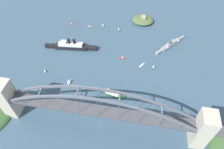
{
  "coord_description": "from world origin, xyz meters",
  "views": [
    {
      "loc": [
        36.02,
        -118.8,
        235.35
      ],
      "look_at": [
        0.0,
        80.45,
        8.0
      ],
      "focal_mm": 32.47,
      "sensor_mm": 36.0,
      "label": 1
    }
  ],
  "objects": [
    {
      "name": "naval_cruiser",
      "position": [
        88.73,
        173.44,
        3.15
      ],
      "size": [
        51.62,
        58.79,
        17.53
      ],
      "color": "gray",
      "rests_on": "ground"
    },
    {
      "name": "small_boat_9",
      "position": [
        -67.63,
        204.87,
        0.68
      ],
      "size": [
        9.06,
        3.77,
        1.94
      ],
      "color": "gold",
      "rests_on": "ground"
    },
    {
      "name": "small_boat_0",
      "position": [
        -61.52,
        59.55,
        4.21
      ],
      "size": [
        5.93,
        9.59,
        8.91
      ],
      "color": "silver",
      "rests_on": "ground"
    },
    {
      "name": "small_boat_1",
      "position": [
        -35.62,
        52.03,
        0.9
      ],
      "size": [
        5.96,
        11.21,
        2.46
      ],
      "color": "#234C8C",
      "rests_on": "ground"
    },
    {
      "name": "small_boat_10",
      "position": [
        -104.38,
        206.2,
        0.66
      ],
      "size": [
        8.97,
        7.09,
        1.85
      ],
      "color": "#B2231E",
      "rests_on": "ground"
    },
    {
      "name": "small_boat_5",
      "position": [
        -28.98,
        196.69,
        0.79
      ],
      "size": [
        2.62,
        7.01,
        2.22
      ],
      "color": "#234C8C",
      "rests_on": "ground"
    },
    {
      "name": "harbor_ferry_steamer",
      "position": [
        6.72,
        49.47,
        2.79
      ],
      "size": [
        36.74,
        13.36,
        8.85
      ],
      "color": "#23512D",
      "rests_on": "ground"
    },
    {
      "name": "small_boat_3",
      "position": [
        -8.87,
        202.12,
        3.47
      ],
      "size": [
        6.33,
        4.76,
        7.38
      ],
      "color": "#2D6B3D",
      "rests_on": "ground"
    },
    {
      "name": "small_boat_2",
      "position": [
        -41.57,
        210.47,
        3.37
      ],
      "size": [
        5.91,
        5.43,
        7.11
      ],
      "color": "#234C8C",
      "rests_on": "ground"
    },
    {
      "name": "harbor_arch_bridge",
      "position": [
        0.0,
        0.0,
        31.02
      ],
      "size": [
        295.96,
        20.46,
        68.0
      ],
      "color": "#BCB29E",
      "rests_on": "ground"
    },
    {
      "name": "small_boat_7",
      "position": [
        -105.79,
        73.74,
        3.13
      ],
      "size": [
        7.14,
        4.2,
        6.67
      ],
      "color": "black",
      "rests_on": "ground"
    },
    {
      "name": "small_boat_6",
      "position": [
        42.98,
        115.53,
        0.8
      ],
      "size": [
        8.39,
        10.88,
        2.3
      ],
      "color": "silver",
      "rests_on": "ground"
    },
    {
      "name": "fort_island_mid_harbor",
      "position": [
        34.42,
        239.53,
        4.87
      ],
      "size": [
        41.81,
        38.38,
        14.36
      ],
      "color": "#4C6038",
      "rests_on": "ground"
    },
    {
      "name": "small_boat_4",
      "position": [
        9.87,
        126.61,
        0.83
      ],
      "size": [
        10.56,
        2.7,
        2.25
      ],
      "color": "#B2231E",
      "rests_on": "ground"
    },
    {
      "name": "small_boat_8",
      "position": [
        61.82,
        113.95,
        2.9
      ],
      "size": [
        6.3,
        4.06,
        6.17
      ],
      "color": "#234C8C",
      "rests_on": "ground"
    },
    {
      "name": "channel_marker_buoy",
      "position": [
        -38.52,
        39.83,
        1.12
      ],
      "size": [
        2.2,
        2.2,
        2.75
      ],
      "color": "red",
      "rests_on": "ground"
    },
    {
      "name": "ground_plane",
      "position": [
        0.0,
        0.0,
        0.0
      ],
      "size": [
        1400.0,
        1400.0,
        0.0
      ],
      "primitive_type": "plane",
      "color": "#385166"
    },
    {
      "name": "ocean_liner",
      "position": [
        -82.23,
        135.3,
        5.77
      ],
      "size": [
        91.68,
        16.32,
        20.29
      ],
      "color": "black",
      "rests_on": "ground"
    }
  ]
}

